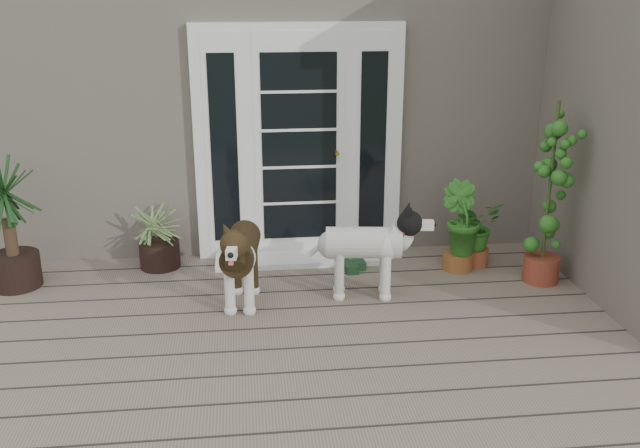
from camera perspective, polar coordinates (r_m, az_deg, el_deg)
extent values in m
cube|color=#6B5B4C|center=(4.88, 2.99, -12.23)|extent=(6.20, 4.60, 0.12)
cube|color=#665E54|center=(8.47, -1.54, 11.82)|extent=(7.40, 4.00, 3.10)
cube|color=white|center=(6.49, -1.72, 6.51)|extent=(1.90, 0.14, 2.15)
cube|color=white|center=(6.61, -1.49, -2.79)|extent=(1.60, 0.40, 0.05)
imported|color=#194F16|center=(6.60, 12.55, -1.11)|extent=(0.53, 0.53, 0.52)
imported|color=#1D6521|center=(6.44, 11.19, -1.13)|extent=(0.56, 0.56, 0.60)
imported|color=#1D651F|center=(7.19, 19.43, 0.33)|extent=(0.47, 0.47, 0.62)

